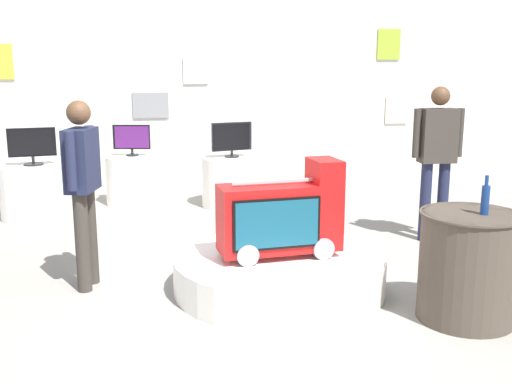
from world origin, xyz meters
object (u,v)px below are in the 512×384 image
object	(u,v)px
novelty_firetruck_tv	(282,218)
tv_on_right_rear	(32,145)
tv_on_center_rear	(232,138)
main_display_pedestal	(279,272)
display_pedestal_left_rear	(133,180)
side_table_round	(468,266)
display_pedestal_center_rear	(232,181)
tv_on_left_rear	(132,138)
shopper_browsing_rear	(437,152)
bottle_on_side_table	(485,199)
display_pedestal_right_rear	(36,191)
shopper_browsing_near_truck	(83,180)

from	to	relation	value
novelty_firetruck_tv	tv_on_right_rear	xyz separation A→B (m)	(-2.48, 2.99, 0.29)
novelty_firetruck_tv	tv_on_center_rear	xyz separation A→B (m)	(0.05, 3.18, 0.30)
main_display_pedestal	tv_on_center_rear	size ratio (longest dim) A/B	3.22
tv_on_center_rear	display_pedestal_left_rear	bearing A→B (deg)	163.92
tv_on_right_rear	side_table_round	xyz separation A→B (m)	(3.70, -3.84, -0.50)
display_pedestal_center_rear	tv_on_right_rear	size ratio (longest dim) A/B	1.45
tv_on_left_rear	shopper_browsing_rear	size ratio (longest dim) A/B	0.30
tv_on_left_rear	tv_on_right_rear	distance (m)	1.33
display_pedestal_left_rear	display_pedestal_center_rear	xyz separation A→B (m)	(1.33, -0.38, 0.00)
novelty_firetruck_tv	shopper_browsing_rear	size ratio (longest dim) A/B	0.63
display_pedestal_left_rear	tv_on_left_rear	size ratio (longest dim) A/B	1.49
display_pedestal_center_rear	tv_on_center_rear	world-z (taller)	tv_on_center_rear
novelty_firetruck_tv	tv_on_right_rear	distance (m)	3.89
tv_on_left_rear	tv_on_center_rear	size ratio (longest dim) A/B	0.90
display_pedestal_center_rear	side_table_round	distance (m)	4.20
side_table_round	bottle_on_side_table	distance (m)	0.53
display_pedestal_right_rear	side_table_round	distance (m)	5.34
side_table_round	shopper_browsing_near_truck	distance (m)	3.16
novelty_firetruck_tv	bottle_on_side_table	distance (m)	1.61
tv_on_right_rear	bottle_on_side_table	distance (m)	5.42
tv_on_center_rear	novelty_firetruck_tv	bearing A→B (deg)	-90.93
display_pedestal_left_rear	display_pedestal_center_rear	bearing A→B (deg)	-15.90
main_display_pedestal	bottle_on_side_table	xyz separation A→B (m)	(1.31, -0.92, 0.80)
tv_on_center_rear	side_table_round	distance (m)	4.23
shopper_browsing_near_truck	display_pedestal_center_rear	bearing A→B (deg)	58.95
novelty_firetruck_tv	display_pedestal_center_rear	world-z (taller)	novelty_firetruck_tv
tv_on_center_rear	bottle_on_side_table	world-z (taller)	tv_on_center_rear
bottle_on_side_table	shopper_browsing_near_truck	distance (m)	3.19
display_pedestal_right_rear	tv_on_right_rear	world-z (taller)	tv_on_right_rear
novelty_firetruck_tv	display_pedestal_left_rear	bearing A→B (deg)	109.70
shopper_browsing_rear	novelty_firetruck_tv	bearing A→B (deg)	-150.10
novelty_firetruck_tv	shopper_browsing_near_truck	bearing A→B (deg)	167.04
side_table_round	shopper_browsing_near_truck	xyz separation A→B (m)	(-2.86, 1.23, 0.52)
tv_on_left_rear	shopper_browsing_rear	bearing A→B (deg)	-36.70
display_pedestal_center_rear	tv_on_center_rear	bearing A→B (deg)	-103.30
main_display_pedestal	tv_on_center_rear	bearing A→B (deg)	88.67
side_table_round	tv_on_left_rear	bearing A→B (deg)	119.58
display_pedestal_center_rear	tv_on_left_rear	bearing A→B (deg)	164.26
tv_on_left_rear	display_pedestal_right_rear	world-z (taller)	tv_on_left_rear
novelty_firetruck_tv	side_table_round	size ratio (longest dim) A/B	1.27
display_pedestal_right_rear	shopper_browsing_near_truck	bearing A→B (deg)	-72.22
novelty_firetruck_tv	display_pedestal_left_rear	distance (m)	3.79
display_pedestal_right_rear	tv_on_right_rear	xyz separation A→B (m)	(-0.00, -0.00, 0.59)
main_display_pedestal	tv_on_center_rear	xyz separation A→B (m)	(0.07, 3.17, 0.78)
shopper_browsing_rear	display_pedestal_left_rear	bearing A→B (deg)	143.26
tv_on_center_rear	display_pedestal_right_rear	world-z (taller)	tv_on_center_rear
main_display_pedestal	shopper_browsing_near_truck	distance (m)	1.84
display_pedestal_left_rear	display_pedestal_right_rear	xyz separation A→B (m)	(-1.20, -0.56, 0.00)
novelty_firetruck_tv	display_pedestal_right_rear	bearing A→B (deg)	129.57
tv_on_left_rear	tv_on_center_rear	bearing A→B (deg)	-15.92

